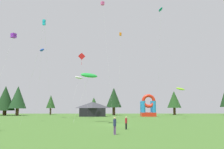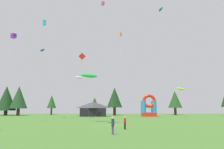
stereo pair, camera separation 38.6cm
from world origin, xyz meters
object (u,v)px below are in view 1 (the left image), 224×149
kite_teal_parafoil (161,10)px  kite_lime_parafoil (180,89)px  kite_cyan_box (44,23)px  kite_pink_box (103,4)px  kite_orange_box (120,35)px  kite_white_parafoil (79,78)px  kite_green_parafoil (89,75)px  person_midfield (126,122)px  inflatable_red_slide (148,108)px  kite_blue_parafoil (42,50)px  person_far_side (115,124)px  festival_tent (93,109)px  kite_red_diamond (82,57)px  kite_purple_box (13,36)px

kite_teal_parafoil → kite_lime_parafoil: bearing=62.4°
kite_cyan_box → kite_pink_box: bearing=17.7°
kite_orange_box → kite_white_parafoil: bearing=-150.1°
kite_lime_parafoil → kite_green_parafoil: bearing=-137.0°
person_midfield → inflatable_red_slide: (9.09, 38.75, 1.40)m
kite_cyan_box → person_midfield: kite_cyan_box is taller
kite_pink_box → inflatable_red_slide: kite_pink_box is taller
kite_blue_parafoil → kite_teal_parafoil: 28.68m
person_far_side → festival_tent: 44.62m
kite_white_parafoil → kite_cyan_box: size_ratio=0.46×
kite_lime_parafoil → person_far_side: kite_lime_parafoil is taller
kite_pink_box → kite_white_parafoil: size_ratio=2.76×
kite_green_parafoil → inflatable_red_slide: size_ratio=1.46×
kite_blue_parafoil → kite_green_parafoil: bearing=-45.9°
kite_red_diamond → festival_tent: kite_red_diamond is taller
kite_green_parafoil → inflatable_red_slide: 29.67m
kite_cyan_box → kite_orange_box: kite_orange_box is taller
kite_cyan_box → kite_red_diamond: size_ratio=1.33×
kite_lime_parafoil → inflatable_red_slide: (-8.27, 3.50, -5.18)m
kite_white_parafoil → person_midfield: kite_white_parafoil is taller
kite_green_parafoil → person_midfield: bearing=-67.6°
kite_cyan_box → inflatable_red_slide: size_ratio=3.50×
person_midfield → kite_pink_box: bearing=-124.8°
festival_tent → kite_orange_box: bearing=-32.9°
kite_orange_box → inflatable_red_slide: size_ratio=3.66×
kite_white_parafoil → kite_orange_box: bearing=29.9°
festival_tent → person_far_side: bearing=-83.6°
kite_orange_box → person_far_side: kite_orange_box is taller
person_midfield → kite_white_parafoil: bearing=-114.5°
inflatable_red_slide → kite_green_parafoil: bearing=-120.5°
kite_red_diamond → kite_cyan_box: bearing=-123.1°
kite_green_parafoil → kite_teal_parafoil: kite_teal_parafoil is taller
kite_cyan_box → kite_red_diamond: 14.16m
kite_orange_box → inflatable_red_slide: bearing=31.3°
kite_cyan_box → kite_red_diamond: kite_cyan_box is taller
kite_blue_parafoil → kite_pink_box: kite_pink_box is taller
kite_teal_parafoil → person_midfield: bearing=-115.0°
kite_cyan_box → festival_tent: size_ratio=3.01×
kite_red_diamond → kite_orange_box: size_ratio=0.72×
kite_purple_box → kite_orange_box: kite_orange_box is taller
kite_pink_box → kite_cyan_box: size_ratio=1.28×
kite_purple_box → kite_green_parafoil: (13.68, 1.01, -7.07)m
kite_purple_box → festival_tent: size_ratio=2.21×
kite_purple_box → kite_cyan_box: bearing=70.8°
inflatable_red_slide → festival_tent: bearing=179.7°
kite_red_diamond → inflatable_red_slide: (18.23, 6.29, -13.30)m
kite_lime_parafoil → kite_purple_box: (-36.72, -22.52, 7.97)m
kite_pink_box → kite_teal_parafoil: bearing=-27.1°
person_midfield → festival_tent: (-6.51, 38.83, 1.12)m
kite_cyan_box → person_midfield: bearing=-52.8°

